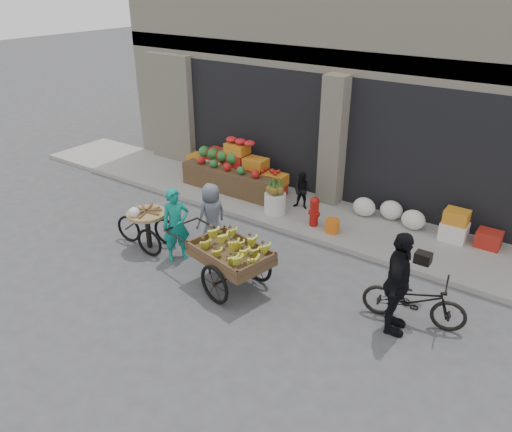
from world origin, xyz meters
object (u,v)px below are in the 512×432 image
Objects in this scene: pineapple_bin at (275,203)px; bicycle at (414,300)px; banana_cart at (229,251)px; fire_hydrant at (314,210)px; vendor_grey at (212,215)px; cyclist at (397,284)px; vendor_woman at (176,225)px; seated_person at (302,191)px; orange_bucket at (332,226)px; tricycle_cart at (147,224)px.

pineapple_bin is 4.62m from bicycle.
fire_hydrant is at bearing 98.40° from banana_cart.
banana_cart is (0.93, -3.00, 0.40)m from pineapple_bin.
vendor_grey reaches higher than bicycle.
vendor_grey reaches higher than pineapple_bin.
banana_cart is 1.48× the size of cyclist.
vendor_woman is at bearing -121.46° from fire_hydrant.
seated_person reaches higher than pineapple_bin.
pineapple_bin is 1.62× the size of orange_bucket.
vendor_grey is 4.34m from cyclist.
banana_cart reaches higher than pineapple_bin.
cyclist is at bearing -45.35° from orange_bucket.
cyclist reaches higher than banana_cart.
vendor_grey is at bearing -117.06° from seated_person.
tricycle_cart is 5.61m from bicycle.
seated_person reaches higher than orange_bucket.
tricycle_cart is at bearing -172.82° from banana_cart.
vendor_woman is 0.90m from vendor_grey.
fire_hydrant is 3.64m from bicycle.
pineapple_bin is 0.29× the size of cyclist.
orange_bucket is 0.20× the size of vendor_woman.
pineapple_bin is 3.16m from tricycle_cart.
pineapple_bin is at bearing -133.69° from seated_person.
orange_bucket is 0.23× the size of vendor_grey.
fire_hydrant is at bearing 0.04° from vendor_woman.
vendor_grey is (-1.47, -1.87, 0.21)m from fire_hydrant.
bicycle is (2.53, -1.96, 0.18)m from orange_bucket.
cyclist is (4.31, -0.54, 0.20)m from vendor_grey.
fire_hydrant is 2.22× the size of orange_bucket.
vendor_woman reaches higher than orange_bucket.
fire_hydrant is 0.45× the size of vendor_woman.
pineapple_bin is 0.30× the size of bicycle.
seated_person is 2.64m from vendor_grey.
orange_bucket is at bearing 32.88° from cyclist.
fire_hydrant reaches higher than pineapple_bin.
seated_person reaches higher than fire_hydrant.
fire_hydrant is 2.97m from banana_cart.
tricycle_cart is (-2.52, -2.76, 0.06)m from fire_hydrant.
vendor_woman is (-0.98, -3.40, 0.20)m from seated_person.
vendor_woman reaches higher than banana_cart.
bicycle is (5.55, 0.75, -0.11)m from tricycle_cart.
vendor_grey reaches higher than orange_bucket.
vendor_grey is 0.78× the size of cyclist.
cyclist reaches higher than tricycle_cart.
banana_cart is at bearing -93.36° from fire_hydrant.
banana_cart is 1.56× the size of bicycle.
vendor_grey is at bearing -101.01° from pineapple_bin.
orange_bucket is 1.42m from seated_person.
vendor_grey is 4.51m from bicycle.
bicycle is at bearing -45.48° from seated_person.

